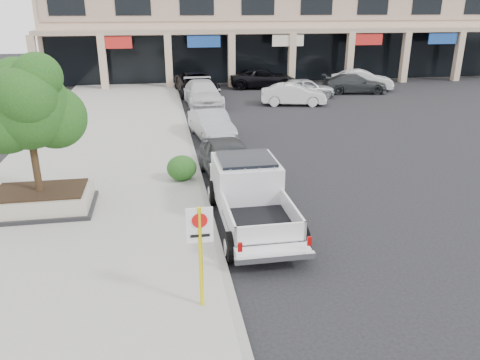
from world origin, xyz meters
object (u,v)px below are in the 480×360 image
object	(u,v)px
lot_car_d	(264,78)
planter	(41,200)
lot_car_c	(355,84)
lot_car_f	(362,80)
lot_car_e	(357,80)
planter_tree	(33,107)
lot_car_b	(293,94)
curb_car_a	(229,161)
lot_car_a	(305,88)
no_parking_sign	(200,244)
curb_car_b	(211,125)
curb_car_c	(203,93)
curb_car_d	(196,84)
pickup_truck	(252,198)

from	to	relation	value
lot_car_d	planter	bearing A→B (deg)	158.61
lot_car_c	lot_car_f	xyz separation A→B (m)	(1.06, 1.15, 0.08)
planter	lot_car_e	xyz separation A→B (m)	(19.15, 20.37, 0.31)
planter_tree	lot_car_c	bearing A→B (deg)	46.04
lot_car_b	lot_car_d	size ratio (longest dim) A/B	0.79
curb_car_a	lot_car_a	distance (m)	17.49
no_parking_sign	curb_car_b	xyz separation A→B (m)	(1.80, 13.96, -0.92)
no_parking_sign	curb_car_c	xyz separation A→B (m)	(2.17, 22.26, -0.84)
curb_car_c	curb_car_d	size ratio (longest dim) A/B	0.93
planter	curb_car_b	distance (m)	10.26
curb_car_c	lot_car_b	xyz separation A→B (m)	(5.95, -0.86, -0.09)
curb_car_b	lot_car_a	size ratio (longest dim) A/B	1.02
curb_car_c	lot_car_d	bearing A→B (deg)	45.90
planter_tree	lot_car_c	distance (m)	26.53
planter	lot_car_d	distance (m)	25.72
curb_car_c	lot_car_b	size ratio (longest dim) A/B	1.29
curb_car_b	curb_car_c	distance (m)	8.32
lot_car_b	lot_car_c	world-z (taller)	lot_car_b
lot_car_a	lot_car_d	bearing A→B (deg)	15.45
no_parking_sign	lot_car_c	world-z (taller)	no_parking_sign
planter	lot_car_c	world-z (taller)	lot_car_c
curb_car_a	curb_car_d	bearing A→B (deg)	85.55
lot_car_a	lot_car_b	xyz separation A→B (m)	(-1.47, -2.19, -0.02)
lot_car_a	lot_car_f	size ratio (longest dim) A/B	0.90
lot_car_a	lot_car_b	world-z (taller)	lot_car_a
planter_tree	lot_car_a	size ratio (longest dim) A/B	0.95
lot_car_d	pickup_truck	bearing A→B (deg)	173.64
curb_car_c	lot_car_f	size ratio (longest dim) A/B	1.17
curb_car_b	planter_tree	bearing A→B (deg)	-135.92
lot_car_e	curb_car_d	bearing A→B (deg)	72.64
planter_tree	lot_car_b	distance (m)	20.00
curb_car_a	lot_car_b	world-z (taller)	curb_car_a
curb_car_c	lot_car_b	distance (m)	6.01
curb_car_d	lot_car_e	distance (m)	12.53
planter_tree	lot_car_b	bearing A→B (deg)	50.88
curb_car_a	curb_car_c	distance (m)	14.32
planter_tree	lot_car_d	xyz separation A→B (m)	(12.07, 22.48, -2.67)
planter_tree	lot_car_f	xyz separation A→B (m)	(19.38, 20.15, -2.64)
curb_car_a	lot_car_b	distance (m)	14.88
curb_car_b	lot_car_b	size ratio (longest dim) A/B	1.01
planter	lot_car_b	size ratio (longest dim) A/B	0.75
no_parking_sign	curb_car_d	size ratio (longest dim) A/B	0.39
lot_car_d	lot_car_e	size ratio (longest dim) A/B	1.17
lot_car_d	lot_car_e	distance (m)	7.31
planter_tree	curb_car_b	bearing A→B (deg)	52.05
no_parking_sign	lot_car_c	size ratio (longest dim) A/B	0.48
planter	curb_car_a	world-z (taller)	curb_car_a
lot_car_b	curb_car_d	bearing A→B (deg)	62.47
no_parking_sign	curb_car_a	size ratio (longest dim) A/B	0.51
no_parking_sign	lot_car_f	xyz separation A→B (m)	(15.00, 26.18, -0.86)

